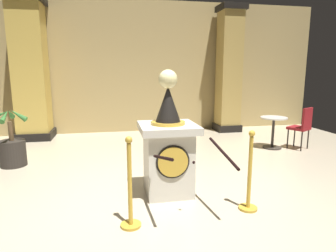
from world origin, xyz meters
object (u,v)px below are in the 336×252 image
(cafe_table, at_px, (273,128))
(stanchion_far, at_px, (249,182))
(potted_palm_left, at_px, (12,149))
(cafe_chair_red, at_px, (302,125))
(stanchion_near, at_px, (130,196))
(pedestal_clock, at_px, (168,149))

(cafe_table, bearing_deg, stanchion_far, -125.74)
(potted_palm_left, distance_m, cafe_table, 5.49)
(cafe_chair_red, bearing_deg, stanchion_far, -135.49)
(stanchion_near, height_order, stanchion_far, stanchion_near)
(potted_palm_left, relative_size, cafe_chair_red, 1.16)
(stanchion_near, xyz_separation_m, stanchion_far, (1.52, 0.13, -0.01))
(stanchion_near, relative_size, potted_palm_left, 0.96)
(stanchion_near, bearing_deg, pedestal_clock, 54.25)
(pedestal_clock, xyz_separation_m, stanchion_near, (-0.61, -0.84, -0.30))
(stanchion_near, height_order, cafe_table, stanchion_near)
(pedestal_clock, xyz_separation_m, cafe_chair_red, (3.45, 1.78, -0.10))
(cafe_table, bearing_deg, stanchion_near, -140.70)
(pedestal_clock, relative_size, stanchion_near, 1.68)
(stanchion_far, bearing_deg, stanchion_near, -175.17)
(pedestal_clock, distance_m, stanchion_near, 1.08)
(cafe_table, relative_size, cafe_chair_red, 0.76)
(cafe_table, height_order, cafe_chair_red, cafe_chair_red)
(stanchion_near, relative_size, stanchion_far, 1.02)
(potted_palm_left, xyz_separation_m, cafe_chair_red, (6.07, -0.00, 0.24))
(potted_palm_left, height_order, cafe_table, potted_palm_left)
(pedestal_clock, xyz_separation_m, cafe_table, (2.86, 2.00, -0.20))
(stanchion_far, xyz_separation_m, cafe_chair_red, (2.54, 2.50, 0.21))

